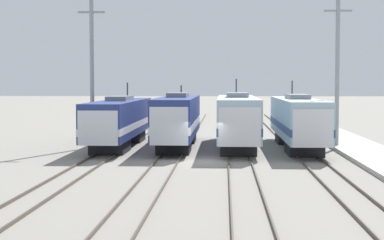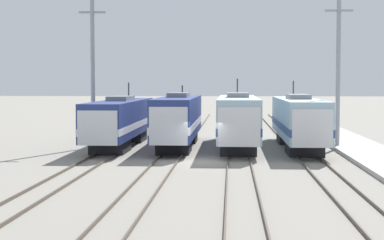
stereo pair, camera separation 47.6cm
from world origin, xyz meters
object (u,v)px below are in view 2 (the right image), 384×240
at_px(locomotive_center_left, 178,119).
at_px(catenary_tower_left, 93,69).
at_px(locomotive_far_left, 120,121).
at_px(locomotive_far_right, 299,121).
at_px(locomotive_center_right, 238,120).
at_px(catenary_tower_right, 338,68).

bearing_deg(locomotive_center_left, catenary_tower_left, -177.83).
bearing_deg(locomotive_far_left, locomotive_far_right, -2.53).
distance_m(locomotive_center_left, locomotive_far_right, 9.27).
height_order(locomotive_far_right, catenary_tower_left, catenary_tower_left).
height_order(locomotive_far_left, locomotive_center_right, locomotive_center_right).
bearing_deg(locomotive_far_right, catenary_tower_right, 3.96).
bearing_deg(catenary_tower_left, locomotive_center_left, 2.17).
height_order(locomotive_far_left, locomotive_far_right, locomotive_far_right).
distance_m(locomotive_center_right, locomotive_far_right, 4.63).
xyz_separation_m(catenary_tower_left, catenary_tower_right, (18.88, 0.00, 0.00)).
bearing_deg(locomotive_far_left, locomotive_center_right, -2.80).
relative_size(locomotive_far_right, catenary_tower_right, 1.49).
bearing_deg(locomotive_center_right, catenary_tower_left, 179.77).
relative_size(locomotive_center_right, catenary_tower_right, 1.48).
bearing_deg(catenary_tower_left, locomotive_center_right, -0.23).
height_order(locomotive_far_right, catenary_tower_right, catenary_tower_right).
bearing_deg(locomotive_center_left, catenary_tower_right, -1.18).
bearing_deg(locomotive_center_right, locomotive_far_right, -1.99).
xyz_separation_m(locomotive_center_left, locomotive_center_right, (4.63, -0.30, 0.01)).
bearing_deg(locomotive_center_right, locomotive_center_left, 176.32).
distance_m(locomotive_center_right, catenary_tower_right, 8.56).
bearing_deg(locomotive_far_right, catenary_tower_left, 179.26).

